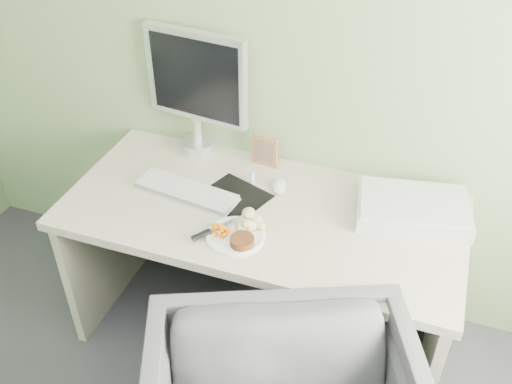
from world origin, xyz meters
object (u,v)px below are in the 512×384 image
(desk, at_px, (261,243))
(plate, at_px, (236,236))
(scanner, at_px, (412,209))
(monitor, at_px, (196,87))

(desk, distance_m, plate, 0.27)
(desk, distance_m, scanner, 0.63)
(plate, bearing_deg, scanner, 30.00)
(monitor, bearing_deg, desk, -30.42)
(scanner, bearing_deg, monitor, 160.28)
(monitor, bearing_deg, plate, -46.58)
(plate, xyz_separation_m, monitor, (-0.37, 0.51, 0.31))
(desk, height_order, scanner, scanner)
(plate, bearing_deg, monitor, 126.05)
(desk, xyz_separation_m, scanner, (0.57, 0.16, 0.22))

